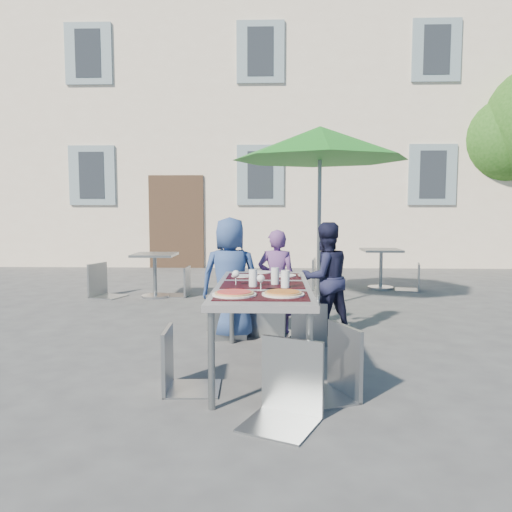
{
  "coord_description": "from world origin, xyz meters",
  "views": [
    {
      "loc": [
        0.29,
        -4.35,
        1.4
      ],
      "look_at": [
        0.12,
        0.78,
        0.92
      ],
      "focal_mm": 35.0,
      "sensor_mm": 36.0,
      "label": 1
    }
  ],
  "objects_px": {
    "cafe_table_1": "(381,263)",
    "child_0": "(230,278)",
    "child_1": "(277,282)",
    "pizza_near_right": "(283,293)",
    "child_2": "(325,278)",
    "chair_4": "(333,318)",
    "patio_umbrella": "(320,145)",
    "chair_0": "(226,289)",
    "bg_chair_l_0": "(102,259)",
    "chair_2": "(311,297)",
    "dining_table": "(263,291)",
    "chair_5": "(286,333)",
    "bg_chair_r_0": "(181,264)",
    "chair_1": "(270,284)",
    "pizza_near_left": "(234,293)",
    "cafe_table_0": "(155,269)",
    "bg_chair_r_1": "(413,261)",
    "bg_chair_l_1": "(320,255)",
    "chair_3": "(180,321)"
  },
  "relations": [
    {
      "from": "cafe_table_1",
      "to": "child_0",
      "type": "bearing_deg",
      "value": -124.25
    },
    {
      "from": "child_1",
      "to": "cafe_table_1",
      "type": "bearing_deg",
      "value": -111.81
    },
    {
      "from": "pizza_near_right",
      "to": "child_2",
      "type": "relative_size",
      "value": 0.26
    },
    {
      "from": "chair_4",
      "to": "patio_umbrella",
      "type": "bearing_deg",
      "value": 86.5
    },
    {
      "from": "pizza_near_right",
      "to": "chair_0",
      "type": "height_order",
      "value": "chair_0"
    },
    {
      "from": "bg_chair_l_0",
      "to": "cafe_table_1",
      "type": "distance_m",
      "value": 4.73
    },
    {
      "from": "chair_2",
      "to": "chair_4",
      "type": "bearing_deg",
      "value": -88.14
    },
    {
      "from": "dining_table",
      "to": "cafe_table_1",
      "type": "height_order",
      "value": "dining_table"
    },
    {
      "from": "child_1",
      "to": "chair_5",
      "type": "distance_m",
      "value": 2.34
    },
    {
      "from": "dining_table",
      "to": "bg_chair_l_0",
      "type": "bearing_deg",
      "value": 126.22
    },
    {
      "from": "child_1",
      "to": "bg_chair_r_0",
      "type": "distance_m",
      "value": 2.82
    },
    {
      "from": "dining_table",
      "to": "chair_5",
      "type": "distance_m",
      "value": 1.04
    },
    {
      "from": "bg_chair_l_0",
      "to": "cafe_table_1",
      "type": "height_order",
      "value": "bg_chair_l_0"
    },
    {
      "from": "child_0",
      "to": "patio_umbrella",
      "type": "bearing_deg",
      "value": -117.84
    },
    {
      "from": "chair_1",
      "to": "pizza_near_left",
      "type": "bearing_deg",
      "value": -98.76
    },
    {
      "from": "bg_chair_l_0",
      "to": "cafe_table_1",
      "type": "bearing_deg",
      "value": 11.68
    },
    {
      "from": "chair_0",
      "to": "cafe_table_0",
      "type": "distance_m",
      "value": 2.86
    },
    {
      "from": "patio_umbrella",
      "to": "child_0",
      "type": "bearing_deg",
      "value": -122.65
    },
    {
      "from": "child_0",
      "to": "chair_5",
      "type": "relative_size",
      "value": 1.31
    },
    {
      "from": "pizza_near_left",
      "to": "chair_4",
      "type": "xyz_separation_m",
      "value": [
        0.74,
        -0.05,
        -0.17
      ]
    },
    {
      "from": "chair_2",
      "to": "bg_chair_r_1",
      "type": "relative_size",
      "value": 0.94
    },
    {
      "from": "chair_5",
      "to": "cafe_table_1",
      "type": "bearing_deg",
      "value": 71.92
    },
    {
      "from": "chair_5",
      "to": "bg_chair_l_1",
      "type": "height_order",
      "value": "bg_chair_l_1"
    },
    {
      "from": "pizza_near_right",
      "to": "chair_1",
      "type": "bearing_deg",
      "value": 93.53
    },
    {
      "from": "chair_4",
      "to": "bg_chair_r_0",
      "type": "bearing_deg",
      "value": 114.1
    },
    {
      "from": "child_2",
      "to": "chair_1",
      "type": "bearing_deg",
      "value": -8.77
    },
    {
      "from": "pizza_near_right",
      "to": "chair_4",
      "type": "distance_m",
      "value": 0.41
    },
    {
      "from": "chair_4",
      "to": "bg_chair_l_0",
      "type": "distance_m",
      "value": 5.25
    },
    {
      "from": "chair_3",
      "to": "child_0",
      "type": "bearing_deg",
      "value": 80.74
    },
    {
      "from": "cafe_table_1",
      "to": "chair_3",
      "type": "bearing_deg",
      "value": -117.44
    },
    {
      "from": "bg_chair_r_0",
      "to": "child_1",
      "type": "bearing_deg",
      "value": -57.44
    },
    {
      "from": "child_2",
      "to": "bg_chair_l_1",
      "type": "xyz_separation_m",
      "value": [
        0.24,
        3.13,
        -0.03
      ]
    },
    {
      "from": "dining_table",
      "to": "bg_chair_r_1",
      "type": "bearing_deg",
      "value": 60.2
    },
    {
      "from": "child_0",
      "to": "patio_umbrella",
      "type": "xyz_separation_m",
      "value": [
        1.11,
        1.73,
        1.63
      ]
    },
    {
      "from": "chair_5",
      "to": "cafe_table_1",
      "type": "relative_size",
      "value": 1.43
    },
    {
      "from": "patio_umbrella",
      "to": "bg_chair_r_0",
      "type": "height_order",
      "value": "patio_umbrella"
    },
    {
      "from": "chair_5",
      "to": "patio_umbrella",
      "type": "relative_size",
      "value": 0.39
    },
    {
      "from": "chair_0",
      "to": "bg_chair_l_1",
      "type": "relative_size",
      "value": 0.92
    },
    {
      "from": "child_1",
      "to": "bg_chair_l_0",
      "type": "distance_m",
      "value": 3.59
    },
    {
      "from": "chair_3",
      "to": "bg_chair_l_1",
      "type": "height_order",
      "value": "bg_chair_l_1"
    },
    {
      "from": "dining_table",
      "to": "pizza_near_left",
      "type": "xyz_separation_m",
      "value": [
        -0.2,
        -0.54,
        0.07
      ]
    },
    {
      "from": "chair_0",
      "to": "cafe_table_0",
      "type": "bearing_deg",
      "value": 118.69
    },
    {
      "from": "child_0",
      "to": "chair_2",
      "type": "bearing_deg",
      "value": 172.51
    },
    {
      "from": "child_2",
      "to": "bg_chair_r_1",
      "type": "bearing_deg",
      "value": -145.01
    },
    {
      "from": "chair_1",
      "to": "cafe_table_1",
      "type": "relative_size",
      "value": 1.41
    },
    {
      "from": "chair_0",
      "to": "cafe_table_1",
      "type": "relative_size",
      "value": 1.33
    },
    {
      "from": "child_2",
      "to": "pizza_near_right",
      "type": "bearing_deg",
      "value": 50.66
    },
    {
      "from": "chair_1",
      "to": "chair_4",
      "type": "bearing_deg",
      "value": -74.98
    },
    {
      "from": "chair_1",
      "to": "chair_2",
      "type": "relative_size",
      "value": 1.18
    },
    {
      "from": "child_2",
      "to": "chair_1",
      "type": "distance_m",
      "value": 0.64
    }
  ]
}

